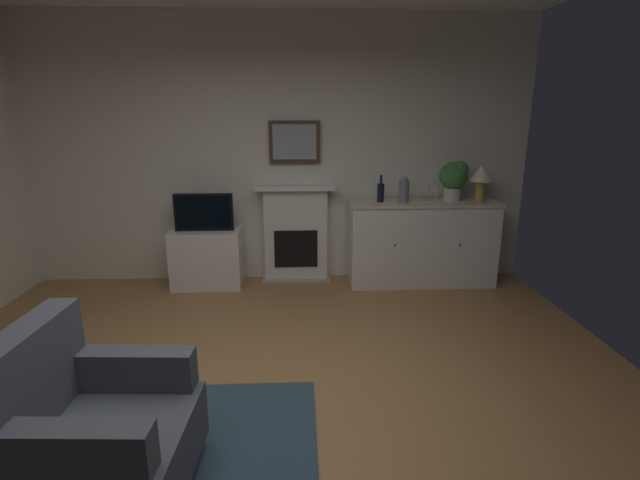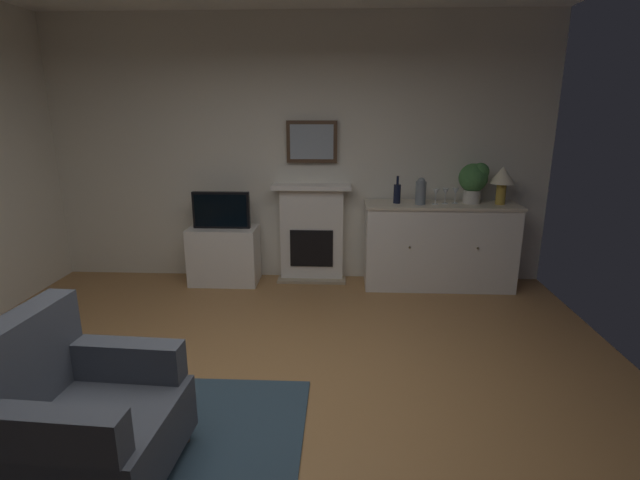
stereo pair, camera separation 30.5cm
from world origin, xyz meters
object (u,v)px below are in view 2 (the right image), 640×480
object	(u,v)px
wine_glass_right	(456,192)
tv_set	(221,210)
tv_cabinet	(224,255)
potted_plant_small	(474,179)
armchair	(80,416)
table_lamp	(502,178)
vase_decorative	(421,191)
fireplace_unit	(312,233)
framed_picture	(312,142)
sideboard_cabinet	(439,246)
wine_bottle	(397,193)
wine_glass_left	(436,193)
wine_glass_center	(446,192)

from	to	relation	value
wine_glass_right	tv_set	world-z (taller)	wine_glass_right
tv_cabinet	potted_plant_small	bearing A→B (deg)	0.64
armchair	potted_plant_small	bearing A→B (deg)	48.11
tv_set	potted_plant_small	bearing A→B (deg)	1.14
table_lamp	vase_decorative	bearing A→B (deg)	-176.60
fireplace_unit	table_lamp	world-z (taller)	table_lamp
framed_picture	armchair	world-z (taller)	framed_picture
armchair	tv_set	bearing A→B (deg)	89.81
framed_picture	sideboard_cabinet	size ratio (longest dim) A/B	0.34
wine_bottle	wine_glass_left	size ratio (longest dim) A/B	1.76
framed_picture	potted_plant_small	world-z (taller)	framed_picture
fireplace_unit	vase_decorative	world-z (taller)	vase_decorative
wine_glass_left	tv_cabinet	bearing A→B (deg)	178.60
sideboard_cabinet	potted_plant_small	xyz separation A→B (m)	(0.33, 0.05, 0.72)
vase_decorative	potted_plant_small	world-z (taller)	potted_plant_small
wine_glass_right	tv_set	xyz separation A→B (m)	(-2.51, -0.04, -0.21)
tv_set	wine_bottle	bearing A→B (deg)	0.39
table_lamp	armchair	distance (m)	4.29
tv_cabinet	armchair	xyz separation A→B (m)	(-0.01, -2.99, 0.06)
framed_picture	fireplace_unit	bearing A→B (deg)	-90.00
wine_glass_left	tv_set	distance (m)	2.30
sideboard_cabinet	potted_plant_small	size ratio (longest dim) A/B	3.76
wine_bottle	wine_glass_center	xyz separation A→B (m)	(0.51, 0.00, 0.01)
table_lamp	fireplace_unit	bearing A→B (deg)	174.93
wine_glass_left	vase_decorative	bearing A→B (deg)	-176.71
framed_picture	table_lamp	bearing A→B (deg)	-6.36
wine_glass_right	vase_decorative	world-z (taller)	vase_decorative
sideboard_cabinet	tv_set	size ratio (longest dim) A/B	2.61
table_lamp	wine_glass_right	distance (m)	0.49
framed_picture	tv_cabinet	size ratio (longest dim) A/B	0.73
wine_bottle	armchair	size ratio (longest dim) A/B	0.32
framed_picture	wine_glass_center	bearing A→B (deg)	-8.66
wine_glass_center	fireplace_unit	bearing A→B (deg)	173.13
sideboard_cabinet	wine_bottle	distance (m)	0.74
potted_plant_small	vase_decorative	bearing A→B (deg)	-170.42
fireplace_unit	tv_cabinet	world-z (taller)	fireplace_unit
wine_bottle	potted_plant_small	world-z (taller)	potted_plant_small
wine_glass_center	tv_set	world-z (taller)	wine_glass_center
sideboard_cabinet	wine_glass_center	xyz separation A→B (m)	(0.03, 0.01, 0.59)
framed_picture	wine_glass_center	xyz separation A→B (m)	(1.42, -0.22, -0.50)
vase_decorative	potted_plant_small	bearing A→B (deg)	9.58
fireplace_unit	potted_plant_small	distance (m)	1.84
wine_glass_center	vase_decorative	distance (m)	0.28
wine_bottle	tv_set	distance (m)	1.90
table_lamp	armchair	world-z (taller)	table_lamp
vase_decorative	framed_picture	bearing A→B (deg)	166.73
wine_glass_left	vase_decorative	distance (m)	0.16
framed_picture	table_lamp	distance (m)	2.04
table_lamp	vase_decorative	distance (m)	0.85
armchair	wine_bottle	bearing A→B (deg)	57.41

